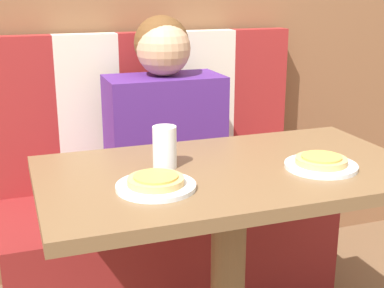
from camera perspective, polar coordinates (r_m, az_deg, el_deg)
booth_seat at (r=2.23m, az=-2.74°, el=-10.96°), size 1.26×0.55×0.43m
booth_backrest at (r=2.26m, az=-4.67°, el=3.82°), size 1.26×0.08×0.63m
dining_table at (r=1.51m, az=4.01°, el=-6.73°), size 1.04×0.58×0.77m
person at (r=2.04m, az=-2.98°, el=2.95°), size 0.44×0.24×0.71m
plate_left at (r=1.32m, az=-3.87°, el=-4.53°), size 0.20×0.20×0.01m
plate_right at (r=1.50m, az=13.58°, el=-2.28°), size 0.20×0.20×0.01m
pizza_left at (r=1.31m, az=-3.88°, el=-3.86°), size 0.14×0.14×0.02m
pizza_right at (r=1.50m, az=13.62°, el=-1.68°), size 0.14×0.14×0.02m
drinking_cup at (r=1.45m, az=-2.93°, el=-0.33°), size 0.07×0.07×0.12m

